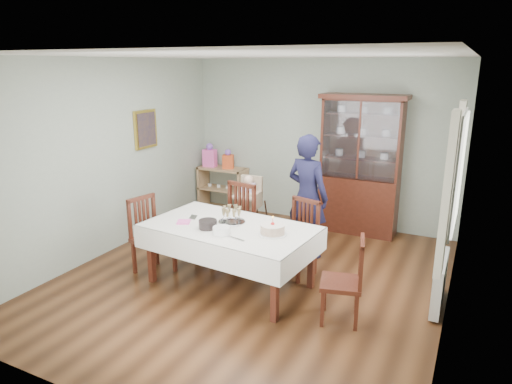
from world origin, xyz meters
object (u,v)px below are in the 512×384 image
Objects in this scene: high_chair at (249,215)px; champagne_tray at (232,218)px; chair_far_right at (296,253)px; birthday_cake at (273,230)px; dining_table at (230,255)px; gift_bag_pink at (210,156)px; chair_end_right at (342,296)px; china_cabinet at (360,163)px; woman at (307,196)px; chair_end_left at (153,251)px; chair_far_left at (233,240)px; gift_bag_orange at (228,160)px; sideboard at (223,189)px.

high_chair is 1.42m from champagne_tray.
birthday_cake reaches higher than chair_far_right.
high_chair reaches higher than dining_table.
gift_bag_pink is at bearing 126.77° from champagne_tray.
chair_end_right is at bearing -10.27° from birthday_cake.
woman is at bearing -107.99° from china_cabinet.
birthday_cake is at bearing -73.65° from chair_end_left.
chair_end_right is 0.54× the size of woman.
birthday_cake reaches higher than champagne_tray.
china_cabinet is 2.04× the size of chair_far_left.
chair_far_left is 1.18m from woman.
chair_end_right is at bearing -29.08° from chair_far_right.
chair_end_left is (-0.77, -0.74, -0.02)m from chair_far_left.
woman reaches higher than high_chair.
woman is (-0.93, 1.45, 0.59)m from chair_end_right.
high_chair is 2.93× the size of gift_bag_orange.
high_chair is (1.12, -1.14, -0.00)m from sideboard.
sideboard is 0.57m from gift_bag_orange.
chair_end_right is (3.03, -2.73, -0.13)m from sideboard.
woman reaches higher than dining_table.
champagne_tray is (1.55, -2.43, 0.42)m from sideboard.
gift_bag_pink is (-0.25, -0.02, 0.59)m from sideboard.
gift_bag_orange reaches higher than chair_end_right.
champagne_tray is at bearing -111.57° from china_cabinet.
sideboard is 2.82× the size of birthday_cake.
chair_far_left is 1.92m from chair_end_right.
chair_far_left is at bearing -58.88° from gift_bag_orange.
chair_far_left is 1.10× the size of chair_far_right.
china_cabinet reaches higher than gift_bag_pink.
birthday_cake is (1.64, 0.10, 0.52)m from chair_end_left.
chair_end_right is 1.82m from woman.
birthday_cake reaches higher than sideboard.
dining_table is at bearing -53.70° from chair_far_left.
gift_bag_orange is at bearing 119.97° from dining_table.
dining_table is 3.17m from gift_bag_pink.
champagne_tray is 0.77× the size of gift_bag_pink.
chair_end_left is 1.18m from champagne_tray.
chair_far_right reaches higher than sideboard.
gift_bag_pink is 1.23× the size of gift_bag_orange.
dining_table is 0.97× the size of china_cabinet.
woman reaches higher than gift_bag_pink.
champagne_tray is at bearing 106.93° from dining_table.
chair_end_left is 3.09× the size of birthday_cake.
chair_far_left reaches higher than chair_far_right.
dining_table is 2.13× the size of chair_end_left.
birthday_cake is (0.57, -0.03, 0.43)m from dining_table.
china_cabinet is 1.92m from high_chair.
gift_bag_orange reaches higher than champagne_tray.
gift_bag_pink is at bearing 180.00° from gift_bag_orange.
woman reaches higher than sideboard.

